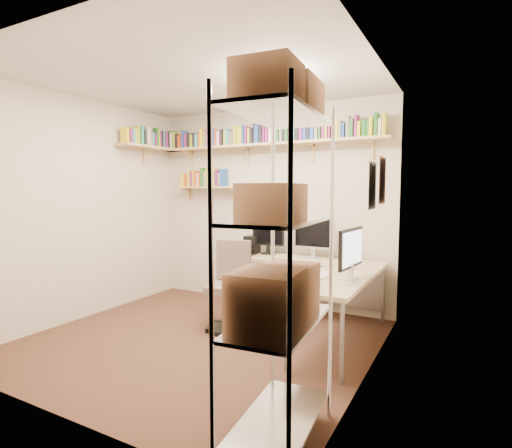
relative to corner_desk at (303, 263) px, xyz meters
The scene contains 6 objects.
ground 1.36m from the corner_desk, 125.79° to the right, with size 3.20×3.20×0.00m, color #41231C.
room_shell 1.47m from the corner_desk, 125.64° to the right, with size 3.24×3.04×2.52m.
wall_shelves 1.79m from the corner_desk, 162.98° to the left, with size 3.12×1.09×0.80m.
corner_desk is the anchor object (origin of this frame).
office_chair 0.85m from the corner_desk, 138.94° to the right, with size 0.50×0.51×0.93m.
wire_rack 2.27m from the corner_desk, 72.18° to the right, with size 0.49×0.89×2.09m.
Camera 1 is at (2.27, -3.08, 1.46)m, focal length 28.00 mm.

